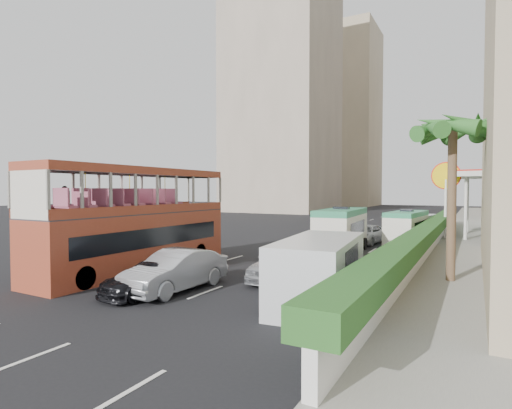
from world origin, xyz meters
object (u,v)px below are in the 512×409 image
Objects in this scene: van_asset at (365,243)px; shell_station at (495,205)px; minibus_far at (407,229)px; panel_van_near at (319,271)px; minibus_near at (341,231)px; double_decker_bus at (138,219)px; panel_van_far at (420,225)px; palm_tree at (452,204)px; car_black at (153,293)px; car_silver_lane_a at (176,290)px; car_silver_lane_b at (282,280)px.

shell_station is at bearing 50.03° from van_asset.
minibus_far is 16.61m from panel_van_near.
minibus_near is at bearing 96.73° from panel_van_near.
panel_van_near is at bearing -7.14° from double_decker_bus.
panel_van_near reaches higher than van_asset.
van_asset is 1.07× the size of panel_van_far.
double_decker_bus is at bearing -163.84° from palm_tree.
shell_station is (8.75, 12.82, 1.37)m from minibus_near.
car_black is 0.78× the size of minibus_far.
minibus_near is at bearing 79.02° from car_silver_lane_a.
panel_van_far is 0.57× the size of shell_station.
palm_tree reaches higher than shell_station.
minibus_near is at bearing -124.33° from shell_station.
minibus_near is 13.08m from panel_van_far.
panel_van_near is (2.67, -2.65, 1.13)m from car_silver_lane_b.
car_silver_lane_a reaches higher than car_silver_lane_b.
car_silver_lane_b is at bearing -97.73° from minibus_far.
car_black is at bearing -169.89° from panel_van_near.
panel_van_far is at bearing 94.59° from minibus_far.
car_silver_lane_b is 0.81× the size of panel_van_near.
double_decker_bus is at bearing -106.81° from van_asset.
shell_station reaches higher than panel_van_near.
panel_van_near is (-0.49, -16.60, -0.10)m from minibus_far.
van_asset is at bearing 82.13° from car_silver_lane_a.
double_decker_bus is 17.42m from van_asset.
panel_van_far reaches higher than car_silver_lane_a.
van_asset is at bearing 84.22° from minibus_near.
panel_van_far reaches higher than car_black.
car_silver_lane_a is at bearing -175.48° from panel_van_near.
palm_tree is at bearing -73.77° from panel_van_far.
minibus_far reaches higher than panel_van_near.
minibus_near is 1.11× the size of panel_van_near.
car_silver_lane_b is at bearing -112.05° from shell_station.
double_decker_bus is 2.54× the size of car_black.
minibus_near is (7.25, 10.18, -1.15)m from double_decker_bus.
shell_station is (8.53, 7.46, 2.75)m from van_asset.
shell_station is (6.07, 24.24, 1.62)m from panel_van_near.
double_decker_bus is at bearing -108.41° from panel_van_far.
panel_van_near is at bearing -86.65° from minibus_far.
minibus_near is at bearing 86.81° from car_silver_lane_b.
shell_station is at bearing 83.40° from palm_tree.
shell_station reaches higher than double_decker_bus.
car_black is 26.73m from panel_van_far.
minibus_far reaches higher than van_asset.
double_decker_bus is at bearing -124.82° from shell_station.
shell_station is (2.20, 19.00, -0.63)m from palm_tree.
car_black is at bearing -144.62° from palm_tree.
panel_van_near is at bearing -126.45° from palm_tree.
panel_van_near is (6.05, 1.80, 1.13)m from car_black.
panel_van_near reaches higher than car_silver_lane_a.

